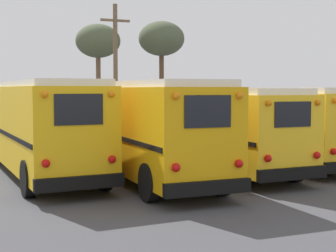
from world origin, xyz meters
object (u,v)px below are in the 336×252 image
at_px(school_bus_1, 140,125).
at_px(school_bus_2, 207,124).
at_px(utility_pole, 116,69).
at_px(school_bus_3, 265,121).
at_px(bare_tree_1, 161,40).
at_px(bare_tree_0, 98,42).
at_px(school_bus_0, 39,124).

xyz_separation_m(school_bus_1, school_bus_2, (3.10, 1.03, -0.11)).
relative_size(school_bus_1, utility_pole, 1.31).
bearing_deg(school_bus_3, school_bus_2, -168.63).
bearing_deg(bare_tree_1, bare_tree_0, -176.98).
relative_size(bare_tree_0, bare_tree_1, 0.94).
relative_size(school_bus_3, bare_tree_1, 1.33).
bearing_deg(school_bus_0, bare_tree_0, 67.46).
distance_m(school_bus_0, school_bus_1, 3.69).
relative_size(school_bus_2, bare_tree_0, 1.43).
bearing_deg(school_bus_1, bare_tree_1, 65.21).
height_order(school_bus_1, bare_tree_0, bare_tree_0).
bearing_deg(school_bus_3, utility_pole, 104.23).
relative_size(school_bus_3, bare_tree_0, 1.41).
bearing_deg(school_bus_1, school_bus_3, 14.96).
bearing_deg(school_bus_2, bare_tree_1, 72.48).
height_order(school_bus_0, school_bus_2, school_bus_0).
distance_m(utility_pole, bare_tree_0, 6.03).
bearing_deg(utility_pole, bare_tree_0, 84.57).
xyz_separation_m(school_bus_0, bare_tree_0, (6.93, 16.69, 4.49)).
bearing_deg(bare_tree_0, school_bus_1, -101.59).
xyz_separation_m(utility_pole, bare_tree_1, (5.46, 5.89, 2.46)).
xyz_separation_m(school_bus_0, school_bus_3, (9.29, -0.35, -0.13)).
height_order(school_bus_3, utility_pole, utility_pole).
xyz_separation_m(school_bus_1, school_bus_3, (6.19, 1.65, -0.12)).
relative_size(school_bus_0, bare_tree_1, 1.32).
height_order(school_bus_1, school_bus_2, school_bus_1).
relative_size(school_bus_1, bare_tree_1, 1.31).
xyz_separation_m(school_bus_0, school_bus_2, (6.19, -0.98, -0.13)).
distance_m(school_bus_3, bare_tree_0, 17.82).
bearing_deg(bare_tree_0, bare_tree_1, 3.02).
bearing_deg(school_bus_2, school_bus_3, 11.37).
bearing_deg(school_bus_0, school_bus_3, -2.18).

